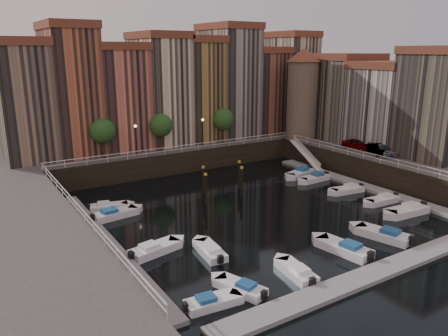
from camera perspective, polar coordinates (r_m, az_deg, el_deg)
ground at (r=47.48m, az=3.35°, el=-5.21°), size 200.00×200.00×0.00m
quay_far at (r=69.01m, az=-9.24°, el=2.41°), size 80.00×20.00×3.00m
quay_right at (r=65.61m, az=24.81°, el=0.52°), size 20.00×36.00×3.00m
dock_left at (r=39.98m, az=-15.33°, el=-9.53°), size 2.00×28.00×0.35m
dock_right at (r=57.28m, az=17.29°, el=-2.10°), size 2.00×28.00×0.35m
dock_near at (r=36.17m, az=19.54°, el=-12.63°), size 30.00×2.00×0.35m
mountains at (r=149.00m, az=-21.78°, el=10.82°), size 145.00×100.00×18.00m
far_terrace at (r=66.68m, az=-6.07°, el=10.31°), size 48.70×10.30×17.50m
right_terrace at (r=66.31m, az=20.68°, el=8.19°), size 9.30×24.30×14.00m
corner_tower at (r=68.69m, az=10.19°, el=9.67°), size 5.20×5.20×13.80m
promenade_trees at (r=60.49m, az=-7.69°, el=5.59°), size 21.20×3.20×5.20m
street_lamps at (r=59.85m, az=-6.97°, el=4.85°), size 10.36×0.36×4.18m
railings at (r=50.20m, az=0.18°, el=0.49°), size 36.08×34.04×0.52m
gangway at (r=64.79m, az=10.61°, el=1.90°), size 2.78×8.32×3.73m
mooring_pilings at (r=50.96m, az=-0.14°, el=-1.78°), size 6.61×3.15×3.78m
boat_left_0 at (r=30.36m, az=-1.59°, el=-17.08°), size 4.15×1.85×0.94m
boat_left_1 at (r=37.64m, az=-9.11°, el=-10.44°), size 4.86×2.59×1.09m
boat_left_3 at (r=45.99m, az=-14.17°, el=-5.86°), size 4.95×2.32×1.11m
boat_left_4 at (r=48.41m, az=-14.92°, el=-4.90°), size 4.28×2.44×0.96m
boat_right_0 at (r=49.31m, az=22.85°, el=-5.15°), size 5.23×2.25×1.18m
boat_right_1 at (r=51.87m, az=20.02°, el=-3.94°), size 4.50×1.84×1.02m
boat_right_2 at (r=54.36m, az=15.85°, el=-2.73°), size 4.51×2.13×1.02m
boat_right_3 at (r=58.08m, az=11.79°, el=-1.31°), size 4.66×1.91×1.06m
boat_right_4 at (r=59.95m, az=9.94°, el=-0.67°), size 5.06×2.95×1.13m
boat_near_0 at (r=31.90m, az=2.27°, el=-15.36°), size 2.68×4.18×0.94m
boat_near_1 at (r=34.31m, az=9.48°, el=-13.21°), size 2.06×4.34×0.98m
boat_near_2 at (r=38.63m, az=15.49°, el=-10.09°), size 2.58×5.23×1.17m
boat_near_3 at (r=42.36m, az=20.20°, el=-8.18°), size 3.06×5.24×1.17m
car_a at (r=63.60m, az=16.88°, el=2.91°), size 2.28×4.38×1.42m
car_b at (r=61.25m, az=19.37°, el=2.22°), size 2.75×4.43×1.38m
car_c at (r=61.22m, az=19.98°, el=2.15°), size 3.35×5.05×1.36m
boat_extra_493 at (r=36.99m, az=-1.82°, el=-10.78°), size 2.04×4.41×0.99m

